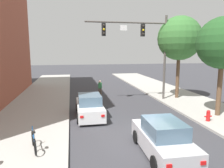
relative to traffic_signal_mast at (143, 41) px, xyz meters
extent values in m
plane|color=#38383D|center=(-2.52, -8.15, -5.37)|extent=(120.00, 120.00, 0.00)
cube|color=#A8A59E|center=(-9.02, -8.15, -5.30)|extent=(5.00, 60.00, 0.15)
cylinder|color=#514C47|center=(2.08, 0.01, -1.47)|extent=(0.20, 0.20, 7.50)
cylinder|color=#514C47|center=(-1.50, 0.01, 1.58)|extent=(7.17, 0.14, 0.14)
cube|color=black|center=(-0.07, 0.01, 0.95)|extent=(0.32, 0.28, 1.05)
sphere|color=#2D2823|center=(-0.07, -0.14, 1.28)|extent=(0.18, 0.18, 0.18)
sphere|color=yellow|center=(-0.07, -0.14, 0.95)|extent=(0.18, 0.18, 0.18)
sphere|color=#2D2823|center=(-0.07, -0.14, 0.62)|extent=(0.18, 0.18, 0.18)
cube|color=black|center=(-3.51, 0.01, 0.95)|extent=(0.32, 0.28, 1.05)
sphere|color=#2D2823|center=(-3.51, -0.14, 1.28)|extent=(0.18, 0.18, 0.18)
sphere|color=yellow|center=(-3.51, -0.14, 0.95)|extent=(0.18, 0.18, 0.18)
sphere|color=#2D2823|center=(-3.51, -0.14, 0.62)|extent=(0.18, 0.18, 0.18)
cube|color=white|center=(-1.79, -0.01, 1.13)|extent=(0.60, 0.03, 0.44)
cube|color=silver|center=(-5.11, -3.67, -4.81)|extent=(1.72, 4.21, 0.80)
cube|color=slate|center=(-5.11, -3.82, -4.09)|extent=(1.51, 2.01, 0.64)
cylinder|color=black|center=(-5.91, -2.36, -5.05)|extent=(0.22, 0.64, 0.64)
cylinder|color=black|center=(-4.30, -2.37, -5.05)|extent=(0.22, 0.64, 0.64)
cylinder|color=black|center=(-5.92, -4.97, -5.05)|extent=(0.22, 0.64, 0.64)
cylinder|color=black|center=(-4.31, -4.97, -5.05)|extent=(0.22, 0.64, 0.64)
cube|color=red|center=(-5.76, -5.79, -4.69)|extent=(0.20, 0.04, 0.14)
cube|color=red|center=(-4.48, -5.79, -4.69)|extent=(0.20, 0.04, 0.14)
cube|color=#B7B7BC|center=(-2.40, -9.70, -4.81)|extent=(1.81, 4.24, 0.80)
cube|color=slate|center=(-2.41, -9.85, -4.09)|extent=(1.55, 2.04, 0.64)
cylinder|color=black|center=(-3.17, -8.37, -5.05)|extent=(0.24, 0.65, 0.64)
cylinder|color=black|center=(-1.56, -8.42, -5.05)|extent=(0.24, 0.65, 0.64)
cylinder|color=black|center=(-3.24, -10.98, -5.05)|extent=(0.24, 0.65, 0.64)
cylinder|color=black|center=(-1.63, -11.02, -5.05)|extent=(0.24, 0.65, 0.64)
cube|color=red|center=(-3.10, -11.80, -4.69)|extent=(0.20, 0.05, 0.14)
cube|color=red|center=(-1.82, -11.83, -4.69)|extent=(0.20, 0.05, 0.14)
cylinder|color=brown|center=(-3.59, 2.70, -4.95)|extent=(0.14, 0.14, 0.85)
cylinder|color=brown|center=(-3.41, 2.70, -4.95)|extent=(0.14, 0.14, 0.85)
cube|color=#337F47|center=(-3.50, 2.70, -4.24)|extent=(0.36, 0.22, 0.56)
sphere|color=beige|center=(-3.50, 2.70, -3.84)|extent=(0.22, 0.22, 0.22)
torus|color=black|center=(-8.17, -8.00, -4.86)|extent=(0.24, 0.71, 0.72)
torus|color=black|center=(-7.90, -9.01, -4.86)|extent=(0.24, 0.71, 0.72)
cylinder|color=#194C8C|center=(-8.03, -8.51, -4.64)|extent=(0.29, 0.93, 0.05)
cylinder|color=#194C8C|center=(-7.97, -8.76, -4.46)|extent=(0.04, 0.04, 0.35)
cylinder|color=#194C8C|center=(-8.14, -8.10, -4.44)|extent=(0.04, 0.04, 0.40)
cube|color=black|center=(-7.97, -8.76, -4.28)|extent=(0.18, 0.26, 0.06)
cylinder|color=red|center=(2.18, -6.47, -4.95)|extent=(0.24, 0.24, 0.55)
sphere|color=red|center=(2.18, -6.47, -4.61)|extent=(0.22, 0.22, 0.22)
cylinder|color=red|center=(2.00, -6.47, -4.92)|extent=(0.12, 0.09, 0.09)
cylinder|color=red|center=(2.36, -6.47, -4.92)|extent=(0.12, 0.09, 0.09)
cylinder|color=brown|center=(3.62, -5.46, -3.41)|extent=(0.32, 0.32, 3.64)
sphere|color=#235123|center=(3.62, -5.46, -0.29)|extent=(3.45, 3.45, 3.45)
cylinder|color=brown|center=(3.55, 0.23, -3.20)|extent=(0.32, 0.32, 4.04)
sphere|color=#387033|center=(3.55, 0.23, 0.32)|extent=(4.02, 4.02, 4.02)
camera|label=1|loc=(-6.29, -17.97, -0.78)|focal=33.86mm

